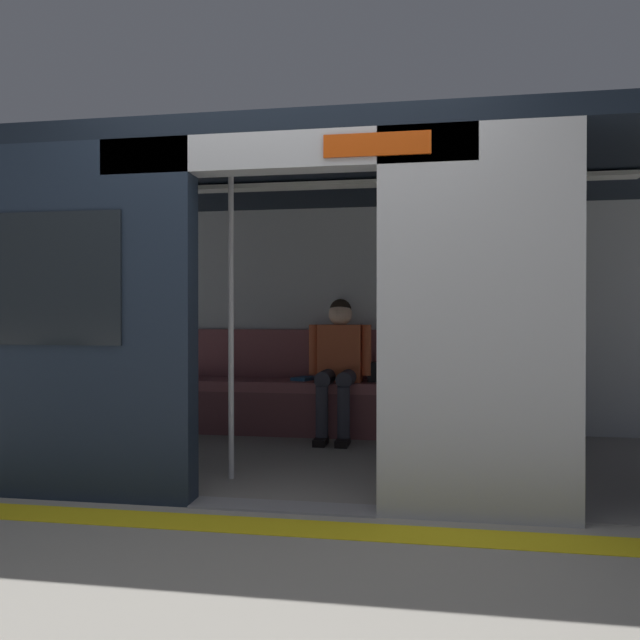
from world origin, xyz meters
The scene contains 8 objects.
ground_plane centered at (0.00, 0.00, 0.00)m, with size 60.00×60.00×0.00m, color gray.
platform_edge_strip centered at (0.00, 0.30, 0.00)m, with size 8.00×0.24×0.01m, color yellow.
train_car centered at (0.07, -1.10, 1.43)m, with size 6.40×2.52×2.17m.
bench_seat centered at (0.00, -2.00, 0.36)m, with size 3.05×0.44×0.48m.
person_seated centered at (-0.06, -1.95, 0.69)m, with size 0.55×0.68×1.20m.
handbag centered at (-0.44, -2.06, 0.56)m, with size 0.26×0.15×0.17m.
book centered at (0.27, -2.07, 0.49)m, with size 0.15×0.22×0.03m, color #26598C.
grab_pole_door centered at (0.46, -0.51, 1.02)m, with size 0.04×0.04×2.03m, color silver.
Camera 1 is at (-0.72, 3.24, 1.07)m, focal length 33.80 mm.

